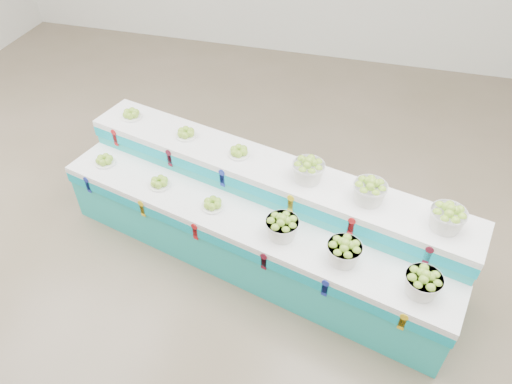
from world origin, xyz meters
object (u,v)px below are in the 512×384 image
basket_lower_left (282,226)px  display_stand (256,218)px  plate_upper_mid (186,133)px  basket_upper_right (447,217)px

basket_lower_left → display_stand: bearing=134.1°
display_stand → basket_lower_left: (0.34, -0.36, 0.33)m
plate_upper_mid → display_stand: bearing=-28.7°
display_stand → plate_upper_mid: size_ratio=18.53×
plate_upper_mid → basket_upper_right: size_ratio=0.73×
display_stand → basket_upper_right: 1.84m
plate_upper_mid → basket_upper_right: bearing=-14.1°
display_stand → plate_upper_mid: (-0.91, 0.50, 0.56)m
display_stand → basket_lower_left: display_stand is taller
display_stand → basket_upper_right: (1.73, -0.17, 0.63)m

